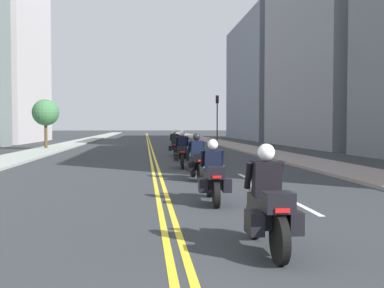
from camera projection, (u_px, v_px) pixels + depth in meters
The scene contains 17 objects.
ground_plane at pixel (149, 143), 50.12m from camera, with size 264.00×264.00×0.00m, color #2B2F32.
sidewalk_left at pixel (77, 143), 49.32m from camera, with size 2.69×144.00×0.12m, color #919B93.
sidewalk_right at pixel (219, 142), 50.92m from camera, with size 2.69×144.00×0.12m, color gray.
centreline_yellow_inner at pixel (148, 143), 50.11m from camera, with size 0.12×132.00×0.01m, color yellow.
centreline_yellow_outer at pixel (150, 143), 50.13m from camera, with size 0.12×132.00×0.01m, color yellow.
lane_dashes_white at pixel (198, 153), 31.57m from camera, with size 0.14×56.40×0.01m.
building_right_1 at pixel (332, 37), 41.46m from camera, with size 7.52×18.51×19.73m.
building_left_2 at pixel (7, 33), 51.88m from camera, with size 6.48×16.44×24.76m.
building_right_2 at pixel (273, 81), 63.73m from camera, with size 9.40×21.35×16.33m.
motorcycle_0 at pixel (268, 208), 6.80m from camera, with size 0.76×2.15×1.62m.
motorcycle_1 at pixel (213, 177), 11.16m from camera, with size 0.78×2.25×1.55m.
motorcycle_2 at pixel (197, 161), 15.92m from camera, with size 0.78×2.17×1.63m.
motorcycle_3 at pixel (182, 152), 20.39m from camera, with size 0.78×2.16×1.68m.
motorcycle_4 at pixel (182, 149), 24.60m from camera, with size 0.78×2.16×1.57m.
motorcycle_5 at pixel (175, 145), 28.87m from camera, with size 0.78×2.26×1.65m.
traffic_light_far at pixel (217, 111), 46.04m from camera, with size 0.28×0.38×4.92m.
street_tree_0 at pixel (46, 113), 36.04m from camera, with size 2.08×2.08×3.97m.
Camera 1 is at (-0.46, -2.31, 1.89)m, focal length 42.93 mm.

